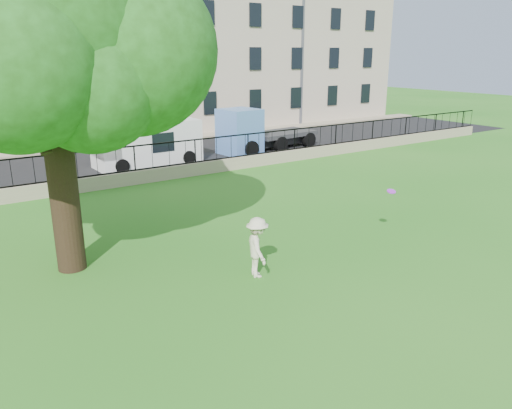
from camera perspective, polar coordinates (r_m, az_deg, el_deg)
ground at (r=13.09m, az=6.01°, el=-8.66°), size 120.00×120.00×0.00m
retaining_wall at (r=22.95m, az=-13.56°, el=3.06°), size 50.00×0.40×0.60m
iron_railing at (r=22.77m, az=-13.71°, el=5.14°), size 50.00×0.05×1.13m
street at (r=27.37m, az=-17.06°, el=4.36°), size 60.00×9.00×0.01m
sidewalk at (r=32.29m, az=-19.89°, el=6.04°), size 60.00×1.40×0.12m
building_row at (r=37.34m, az=-23.34°, el=17.65°), size 56.40×10.40×13.80m
tree at (r=13.53m, az=-23.67°, el=18.41°), size 7.84×6.04×9.56m
man at (r=12.97m, az=0.16°, el=-4.92°), size 0.89×1.17×1.61m
frisbee at (r=15.58m, az=15.21°, el=1.46°), size 0.34×0.34×0.12m
white_van at (r=26.60m, az=-12.29°, el=6.84°), size 5.42×2.23×2.26m
blue_truck at (r=30.17m, az=1.25°, el=8.70°), size 6.32×2.78×2.57m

